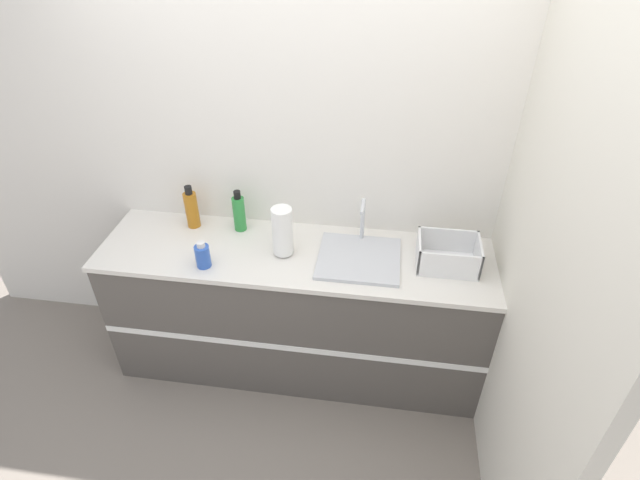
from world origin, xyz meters
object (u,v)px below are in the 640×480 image
at_px(bottle_green, 239,213).
at_px(bottle_blue, 203,256).
at_px(paper_towel_roll, 282,231).
at_px(dish_rack, 448,256).
at_px(bottle_amber, 192,209).
at_px(sink, 359,256).

relative_size(bottle_green, bottle_blue, 1.67).
height_order(paper_towel_roll, bottle_green, paper_towel_roll).
bearing_deg(dish_rack, bottle_amber, 173.55).
height_order(bottle_amber, bottle_blue, bottle_amber).
height_order(paper_towel_roll, dish_rack, paper_towel_roll).
xyz_separation_m(bottle_amber, bottle_blue, (0.19, -0.36, -0.05)).
distance_m(paper_towel_roll, bottle_amber, 0.62).
bearing_deg(sink, dish_rack, 1.99).
bearing_deg(sink, bottle_blue, -167.73).
bearing_deg(bottle_amber, dish_rack, -6.45).
height_order(dish_rack, bottle_green, bottle_green).
bearing_deg(dish_rack, sink, -178.01).
bearing_deg(bottle_blue, paper_towel_roll, 23.09).
bearing_deg(bottle_blue, sink, 12.27).
bearing_deg(bottle_green, bottle_blue, -105.38).
relative_size(sink, dish_rack, 1.37).
bearing_deg(bottle_amber, sink, -10.33).
relative_size(bottle_green, bottle_amber, 0.96).
distance_m(bottle_green, bottle_amber, 0.29).
xyz_separation_m(paper_towel_roll, bottle_green, (-0.30, 0.20, -0.03)).
bearing_deg(sink, paper_towel_roll, -178.94).
bearing_deg(bottle_blue, dish_rack, 8.59).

